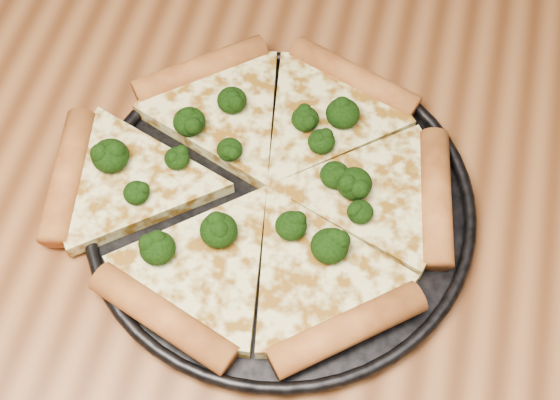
# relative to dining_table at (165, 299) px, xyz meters

# --- Properties ---
(dining_table) EXTENTS (1.20, 0.90, 0.75)m
(dining_table) POSITION_rel_dining_table_xyz_m (0.00, 0.00, 0.00)
(dining_table) COLOR brown
(dining_table) RESTS_ON ground
(pizza_pan) EXTENTS (0.33, 0.33, 0.02)m
(pizza_pan) POSITION_rel_dining_table_xyz_m (0.09, 0.07, 0.10)
(pizza_pan) COLOR black
(pizza_pan) RESTS_ON dining_table
(pizza) EXTENTS (0.36, 0.34, 0.03)m
(pizza) POSITION_rel_dining_table_xyz_m (0.08, 0.08, 0.11)
(pizza) COLOR #DFD889
(pizza) RESTS_ON pizza_pan
(broccoli_florets) EXTENTS (0.25, 0.20, 0.02)m
(broccoli_florets) POSITION_rel_dining_table_xyz_m (0.07, 0.08, 0.12)
(broccoli_florets) COLOR black
(broccoli_florets) RESTS_ON pizza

